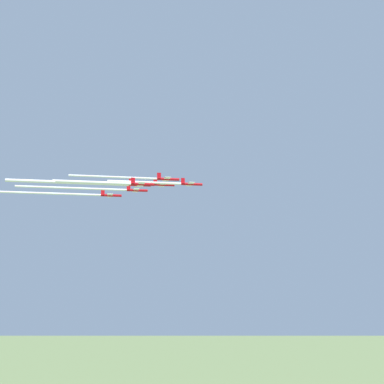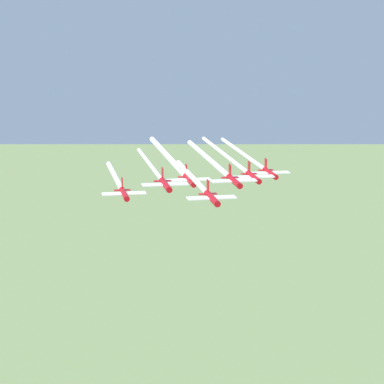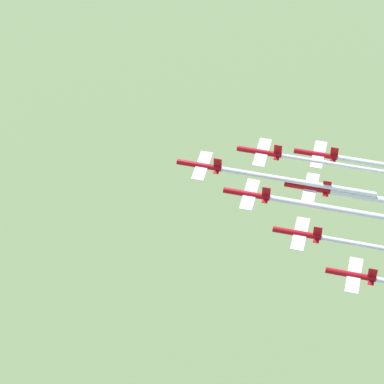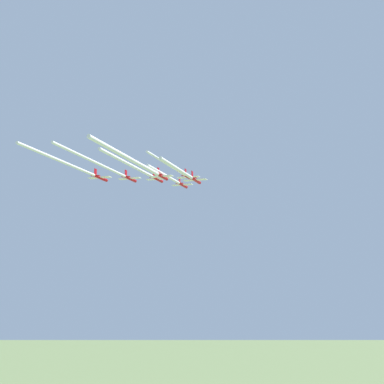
{
  "view_description": "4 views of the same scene",
  "coord_description": "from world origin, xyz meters",
  "px_view_note": "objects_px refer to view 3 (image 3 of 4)",
  "views": [
    {
      "loc": [
        71.64,
        -213.02,
        80.94
      ],
      "look_at": [
        -25.25,
        -20.03,
        121.34
      ],
      "focal_mm": 50.0,
      "sensor_mm": 36.0,
      "label": 1
    },
    {
      "loc": [
        109.65,
        47.18,
        158.69
      ],
      "look_at": [
        -25.36,
        -21.29,
        126.13
      ],
      "focal_mm": 85.0,
      "sensor_mm": 36.0,
      "label": 2
    },
    {
      "loc": [
        -129.07,
        66.46,
        245.52
      ],
      "look_at": [
        -27.03,
        -15.69,
        119.62
      ],
      "focal_mm": 85.0,
      "sensor_mm": 36.0,
      "label": 3
    },
    {
      "loc": [
        -139.15,
        -193.39,
        81.84
      ],
      "look_at": [
        -22.52,
        -18.8,
        122.6
      ],
      "focal_mm": 50.0,
      "sensor_mm": 36.0,
      "label": 4
    }
  ],
  "objects_px": {
    "jet_0": "(201,165)",
    "jet_6": "(353,275)",
    "jet_1": "(249,194)",
    "jet_4": "(309,188)",
    "jet_3": "(299,233)",
    "jet_2": "(261,152)",
    "jet_5": "(318,154)"
  },
  "relations": [
    {
      "from": "jet_0",
      "to": "jet_6",
      "type": "distance_m",
      "value": 37.73
    },
    {
      "from": "jet_0",
      "to": "jet_6",
      "type": "xyz_separation_m",
      "value": [
        -37.39,
        -4.45,
        -2.48
      ]
    },
    {
      "from": "jet_1",
      "to": "jet_6",
      "type": "xyz_separation_m",
      "value": [
        -24.93,
        -2.97,
        -3.07
      ]
    },
    {
      "from": "jet_1",
      "to": "jet_4",
      "type": "xyz_separation_m",
      "value": [
        -4.76,
        -11.61,
        -1.74
      ]
    },
    {
      "from": "jet_3",
      "to": "jet_4",
      "type": "bearing_deg",
      "value": 0.0
    },
    {
      "from": "jet_2",
      "to": "jet_3",
      "type": "bearing_deg",
      "value": -150.46
    },
    {
      "from": "jet_5",
      "to": "jet_6",
      "type": "height_order",
      "value": "jet_6"
    },
    {
      "from": "jet_1",
      "to": "jet_2",
      "type": "xyz_separation_m",
      "value": [
        7.71,
        -10.13,
        -0.21
      ]
    },
    {
      "from": "jet_4",
      "to": "jet_6",
      "type": "xyz_separation_m",
      "value": [
        -20.17,
        8.64,
        -1.33
      ]
    },
    {
      "from": "jet_0",
      "to": "jet_5",
      "type": "height_order",
      "value": "jet_0"
    },
    {
      "from": "jet_1",
      "to": "jet_4",
      "type": "distance_m",
      "value": 12.67
    },
    {
      "from": "jet_1",
      "to": "jet_2",
      "type": "relative_size",
      "value": 1.0
    },
    {
      "from": "jet_1",
      "to": "jet_6",
      "type": "height_order",
      "value": "jet_1"
    },
    {
      "from": "jet_5",
      "to": "jet_2",
      "type": "bearing_deg",
      "value": 120.47
    },
    {
      "from": "jet_1",
      "to": "jet_4",
      "type": "bearing_deg",
      "value": -59.53
    },
    {
      "from": "jet_3",
      "to": "jet_5",
      "type": "xyz_separation_m",
      "value": [
        15.41,
        -20.26,
        -2.37
      ]
    },
    {
      "from": "jet_3",
      "to": "jet_6",
      "type": "distance_m",
      "value": 12.64
    },
    {
      "from": "jet_3",
      "to": "jet_5",
      "type": "distance_m",
      "value": 25.56
    },
    {
      "from": "jet_1",
      "to": "jet_5",
      "type": "height_order",
      "value": "jet_1"
    },
    {
      "from": "jet_0",
      "to": "jet_2",
      "type": "relative_size",
      "value": 1.0
    },
    {
      "from": "jet_4",
      "to": "jet_6",
      "type": "height_order",
      "value": "jet_4"
    },
    {
      "from": "jet_6",
      "to": "jet_5",
      "type": "bearing_deg",
      "value": 18.78
    },
    {
      "from": "jet_0",
      "to": "jet_4",
      "type": "height_order",
      "value": "jet_0"
    },
    {
      "from": "jet_5",
      "to": "jet_6",
      "type": "distance_m",
      "value": 33.62
    },
    {
      "from": "jet_5",
      "to": "jet_6",
      "type": "bearing_deg",
      "value": -161.22
    },
    {
      "from": "jet_6",
      "to": "jet_2",
      "type": "bearing_deg",
      "value": 40.36
    },
    {
      "from": "jet_6",
      "to": "jet_0",
      "type": "bearing_deg",
      "value": 59.53
    },
    {
      "from": "jet_4",
      "to": "jet_3",
      "type": "bearing_deg",
      "value": -180.0
    },
    {
      "from": "jet_3",
      "to": "jet_6",
      "type": "height_order",
      "value": "jet_3"
    },
    {
      "from": "jet_3",
      "to": "jet_6",
      "type": "xyz_separation_m",
      "value": [
        -12.46,
        -1.48,
        -1.48
      ]
    },
    {
      "from": "jet_4",
      "to": "jet_5",
      "type": "relative_size",
      "value": 1.0
    },
    {
      "from": "jet_0",
      "to": "jet_4",
      "type": "distance_m",
      "value": 21.67
    }
  ]
}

